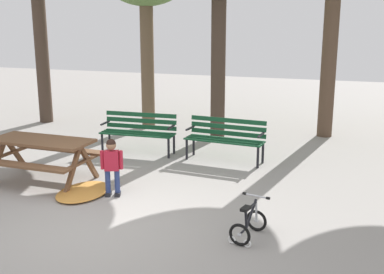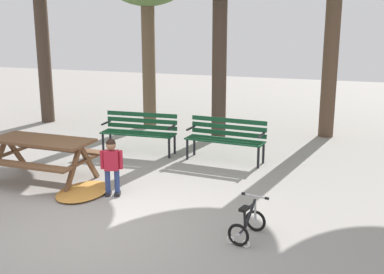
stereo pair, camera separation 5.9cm
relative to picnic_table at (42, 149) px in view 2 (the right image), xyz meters
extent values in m
plane|color=gray|center=(1.83, -1.47, -0.59)|extent=(36.00, 36.00, 0.00)
cube|color=brown|center=(0.00, 0.00, 0.15)|extent=(1.82, 0.80, 0.05)
cube|color=brown|center=(-0.01, -0.55, -0.14)|extent=(1.80, 0.28, 0.04)
cube|color=brown|center=(0.01, 0.55, -0.14)|extent=(1.80, 0.28, 0.04)
cube|color=brown|center=(-0.77, 0.27, -0.24)|extent=(0.07, 0.57, 0.76)
cube|color=brown|center=(-0.78, 0.02, -0.17)|extent=(0.10, 1.10, 0.04)
cube|color=brown|center=(0.77, -0.27, -0.24)|extent=(0.07, 0.57, 0.76)
cube|color=brown|center=(0.79, 0.23, -0.24)|extent=(0.07, 0.57, 0.76)
cube|color=brown|center=(0.78, -0.02, -0.17)|extent=(0.10, 1.10, 0.04)
cube|color=#144728|center=(0.79, 2.37, -0.15)|extent=(1.60, 0.15, 0.03)
cube|color=#144728|center=(0.80, 2.25, -0.15)|extent=(1.60, 0.15, 0.03)
cube|color=#144728|center=(0.81, 2.13, -0.15)|extent=(1.60, 0.15, 0.03)
cube|color=#144728|center=(0.81, 2.01, -0.15)|extent=(1.60, 0.15, 0.03)
cube|color=#144728|center=(0.79, 2.41, -0.05)|extent=(1.60, 0.13, 0.09)
cube|color=#144728|center=(0.79, 2.41, 0.08)|extent=(1.60, 0.13, 0.09)
cube|color=#144728|center=(0.79, 2.41, 0.21)|extent=(1.60, 0.13, 0.09)
cylinder|color=black|center=(1.56, 2.07, -0.37)|extent=(0.05, 0.05, 0.44)
cylinder|color=black|center=(1.54, 2.43, -0.37)|extent=(0.05, 0.05, 0.44)
cube|color=black|center=(1.55, 2.25, 0.03)|extent=(0.06, 0.40, 0.03)
cylinder|color=black|center=(0.06, 1.99, -0.37)|extent=(0.05, 0.05, 0.44)
cylinder|color=black|center=(0.04, 2.35, -0.37)|extent=(0.05, 0.05, 0.44)
cube|color=black|center=(0.05, 2.17, 0.03)|extent=(0.06, 0.40, 0.03)
cube|color=#144728|center=(2.72, 2.40, -0.15)|extent=(1.60, 0.19, 0.03)
cube|color=#144728|center=(2.71, 2.28, -0.15)|extent=(1.60, 0.19, 0.03)
cube|color=#144728|center=(2.70, 2.16, -0.15)|extent=(1.60, 0.19, 0.03)
cube|color=#144728|center=(2.69, 2.04, -0.15)|extent=(1.60, 0.19, 0.03)
cube|color=#144728|center=(2.72, 2.44, -0.05)|extent=(1.60, 0.16, 0.09)
cube|color=#144728|center=(2.72, 2.44, 0.08)|extent=(1.60, 0.16, 0.09)
cube|color=#144728|center=(2.72, 2.44, 0.21)|extent=(1.60, 0.16, 0.09)
cylinder|color=black|center=(3.44, 2.00, -0.37)|extent=(0.05, 0.05, 0.44)
cylinder|color=black|center=(3.47, 2.36, -0.37)|extent=(0.05, 0.05, 0.44)
cube|color=black|center=(3.45, 2.18, 0.03)|extent=(0.07, 0.40, 0.03)
cylinder|color=black|center=(1.94, 2.12, -0.37)|extent=(0.05, 0.05, 0.44)
cylinder|color=black|center=(1.97, 2.48, -0.37)|extent=(0.05, 0.05, 0.44)
cube|color=black|center=(1.96, 2.30, 0.03)|extent=(0.07, 0.40, 0.03)
cylinder|color=navy|center=(1.58, -0.23, -0.37)|extent=(0.09, 0.09, 0.44)
cube|color=black|center=(1.58, -0.23, -0.56)|extent=(0.14, 0.18, 0.06)
cylinder|color=navy|center=(1.44, -0.28, -0.37)|extent=(0.09, 0.09, 0.44)
cube|color=black|center=(1.44, -0.28, -0.56)|extent=(0.14, 0.18, 0.06)
cube|color=#B71E33|center=(1.51, -0.26, 0.01)|extent=(0.26, 0.20, 0.32)
sphere|color=#996B4C|center=(1.51, -0.26, 0.26)|extent=(0.16, 0.16, 0.16)
sphere|color=black|center=(1.51, -0.26, 0.29)|extent=(0.15, 0.15, 0.15)
cylinder|color=#B71E33|center=(1.65, -0.21, 0.02)|extent=(0.06, 0.06, 0.30)
cylinder|color=#B71E33|center=(1.37, -0.31, 0.02)|extent=(0.06, 0.06, 0.30)
torus|color=black|center=(4.00, -0.83, -0.44)|extent=(0.30, 0.10, 0.30)
cylinder|color=silver|center=(4.00, -0.83, -0.44)|extent=(0.06, 0.05, 0.04)
torus|color=black|center=(3.89, -1.34, -0.44)|extent=(0.30, 0.10, 0.30)
cylinder|color=silver|center=(3.89, -1.34, -0.44)|extent=(0.06, 0.05, 0.04)
torus|color=white|center=(3.78, -1.31, -0.54)|extent=(0.11, 0.05, 0.11)
torus|color=white|center=(4.00, -1.36, -0.54)|extent=(0.11, 0.05, 0.11)
cylinder|color=black|center=(3.96, -1.00, -0.27)|extent=(0.10, 0.31, 0.32)
cylinder|color=black|center=(3.93, -1.16, -0.29)|extent=(0.05, 0.08, 0.27)
cylinder|color=black|center=(3.91, -1.24, -0.43)|extent=(0.07, 0.20, 0.05)
cylinder|color=silver|center=(3.99, -0.85, -0.28)|extent=(0.05, 0.08, 0.32)
cylinder|color=black|center=(3.96, -1.02, -0.17)|extent=(0.10, 0.32, 0.05)
cube|color=black|center=(3.92, -1.18, -0.14)|extent=(0.12, 0.19, 0.04)
cylinder|color=silver|center=(3.99, -0.87, -0.07)|extent=(0.34, 0.10, 0.02)
cylinder|color=black|center=(3.82, -0.83, -0.07)|extent=(0.06, 0.05, 0.04)
cylinder|color=black|center=(4.16, -0.90, -0.07)|extent=(0.06, 0.05, 0.04)
ellipsoid|color=#C68438|center=(1.00, -0.34, -0.56)|extent=(0.78, 1.11, 0.07)
cylinder|color=#423328|center=(-3.02, 4.36, 1.40)|extent=(0.36, 0.36, 3.98)
cylinder|color=brown|center=(-0.10, 4.80, 1.06)|extent=(0.35, 0.35, 3.31)
cylinder|color=#423328|center=(1.97, 4.28, 1.14)|extent=(0.35, 0.35, 3.46)
cylinder|color=brown|center=(4.46, 5.14, 1.39)|extent=(0.36, 0.36, 3.96)
camera|label=1|loc=(5.17, -6.92, 2.24)|focal=45.51mm
camera|label=2|loc=(5.23, -6.90, 2.24)|focal=45.51mm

